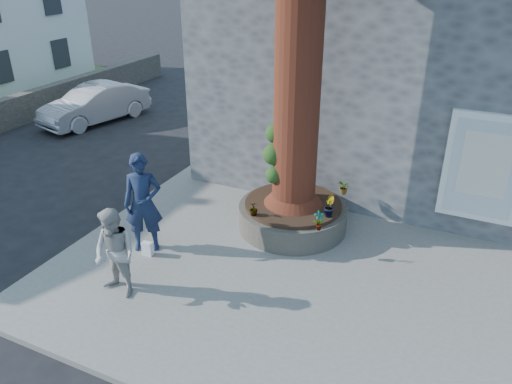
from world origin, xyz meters
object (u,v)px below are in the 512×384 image
at_px(woman, 115,254).
at_px(man, 143,203).
at_px(planter, 293,215).
at_px(car_silver, 95,104).

bearing_deg(woman, man, 115.40).
height_order(planter, man, man).
relative_size(woman, car_silver, 0.42).
bearing_deg(woman, car_silver, 141.14).
height_order(planter, woman, woman).
relative_size(planter, man, 1.14).
relative_size(planter, woman, 1.41).
xyz_separation_m(planter, car_silver, (-9.01, 4.13, 0.23)).
xyz_separation_m(man, woman, (0.45, -1.41, -0.19)).
distance_m(planter, car_silver, 9.92).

